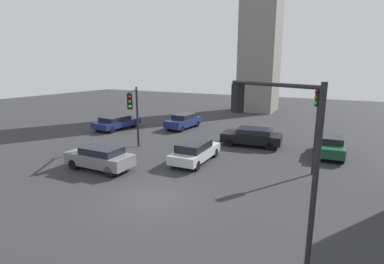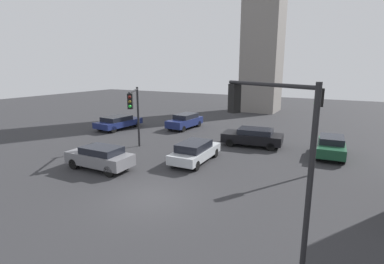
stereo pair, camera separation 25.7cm
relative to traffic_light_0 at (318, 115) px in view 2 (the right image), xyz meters
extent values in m
plane|color=#2D2D30|center=(-6.38, -6.86, -3.45)|extent=(102.50, 102.50, 0.00)
cylinder|color=black|center=(0.01, 0.01, -0.98)|extent=(0.16, 0.16, 4.93)
cube|color=black|center=(0.01, 0.01, 0.98)|extent=(0.45, 0.45, 1.00)
sphere|color=#4C0F0C|center=(-0.14, -0.12, 1.28)|extent=(0.20, 0.20, 0.20)
sphere|color=#594714|center=(-0.14, -0.12, 0.98)|extent=(0.20, 0.20, 0.20)
sphere|color=green|center=(-0.14, -0.12, 0.68)|extent=(0.20, 0.20, 0.20)
cylinder|color=black|center=(-12.65, 0.23, -1.15)|extent=(0.16, 0.16, 4.59)
cylinder|color=black|center=(-11.78, -1.25, 0.98)|extent=(1.83, 3.01, 0.12)
cube|color=black|center=(-11.04, -2.51, 0.43)|extent=(0.44, 0.44, 1.00)
sphere|color=#4C0F0C|center=(-10.94, -2.68, 0.73)|extent=(0.20, 0.20, 0.20)
sphere|color=#594714|center=(-10.94, -2.68, 0.43)|extent=(0.20, 0.20, 0.20)
sphere|color=green|center=(-10.94, -2.68, 0.13)|extent=(0.20, 0.20, 0.20)
cylinder|color=black|center=(0.77, -9.23, -0.60)|extent=(0.16, 0.16, 5.69)
cylinder|color=black|center=(-0.75, -8.36, 2.09)|extent=(3.09, 1.86, 0.12)
cube|color=black|center=(-2.04, -7.61, 1.54)|extent=(0.44, 0.44, 1.00)
sphere|color=red|center=(-2.22, -7.51, 1.84)|extent=(0.20, 0.20, 0.20)
sphere|color=#594714|center=(-2.22, -7.51, 1.54)|extent=(0.20, 0.20, 0.20)
sphere|color=#14471E|center=(-2.22, -7.51, 1.24)|extent=(0.20, 0.20, 0.20)
cube|color=slate|center=(-11.43, -5.07, -2.78)|extent=(4.16, 1.77, 0.69)
cube|color=black|center=(-11.22, -5.06, -2.25)|extent=(2.34, 1.54, 0.45)
cylinder|color=black|center=(-12.82, -5.79, -3.13)|extent=(0.65, 0.32, 0.64)
cylinder|color=black|center=(-12.85, -4.40, -3.13)|extent=(0.65, 0.32, 0.64)
cylinder|color=black|center=(-10.01, -5.74, -3.13)|extent=(0.65, 0.32, 0.64)
cylinder|color=black|center=(-10.04, -4.35, -3.13)|extent=(0.65, 0.32, 0.64)
cube|color=#ADB2B7|center=(-7.01, -1.08, -2.86)|extent=(1.93, 4.45, 0.57)
cube|color=black|center=(-7.00, -1.30, -2.34)|extent=(1.65, 2.51, 0.54)
cylinder|color=black|center=(-7.79, 0.39, -3.14)|extent=(0.34, 0.62, 0.61)
cylinder|color=black|center=(-6.32, 0.44, -3.14)|extent=(0.34, 0.62, 0.61)
cylinder|color=black|center=(-7.69, -2.59, -3.14)|extent=(0.34, 0.62, 0.61)
cylinder|color=black|center=(-6.23, -2.55, -3.14)|extent=(0.34, 0.62, 0.61)
cube|color=#19472D|center=(0.67, 4.41, -2.81)|extent=(1.98, 4.18, 0.65)
cube|color=black|center=(0.66, 4.61, -2.30)|extent=(1.67, 2.38, 0.46)
cylinder|color=black|center=(1.47, 3.06, -3.13)|extent=(0.35, 0.64, 0.63)
cylinder|color=black|center=(0.04, 2.98, -3.13)|extent=(0.35, 0.64, 0.63)
cylinder|color=black|center=(1.30, 5.84, -3.13)|extent=(0.35, 0.64, 0.63)
cylinder|color=black|center=(-0.13, 5.75, -3.13)|extent=(0.35, 0.64, 0.63)
cube|color=navy|center=(-18.58, 4.46, -2.84)|extent=(2.43, 4.86, 0.56)
cube|color=black|center=(-18.59, 4.22, -2.37)|extent=(2.04, 2.77, 0.47)
cylinder|color=black|center=(-19.33, 6.12, -3.12)|extent=(0.42, 0.67, 0.65)
cylinder|color=black|center=(-17.60, 6.00, -3.12)|extent=(0.42, 0.67, 0.65)
cylinder|color=black|center=(-19.55, 2.91, -3.12)|extent=(0.42, 0.67, 0.65)
cylinder|color=black|center=(-17.83, 2.79, -3.12)|extent=(0.42, 0.67, 0.65)
cube|color=black|center=(-4.95, 4.53, -2.81)|extent=(4.73, 2.52, 0.68)
cube|color=black|center=(-4.72, 4.56, -2.28)|extent=(2.72, 2.06, 0.45)
cylinder|color=black|center=(-6.39, 3.54, -3.14)|extent=(0.64, 0.43, 0.60)
cylinder|color=black|center=(-6.57, 5.20, -3.14)|extent=(0.64, 0.43, 0.60)
cylinder|color=black|center=(-3.32, 3.87, -3.14)|extent=(0.64, 0.43, 0.60)
cylinder|color=black|center=(-3.50, 5.53, -3.14)|extent=(0.64, 0.43, 0.60)
cube|color=navy|center=(-12.89, 7.78, -2.80)|extent=(2.00, 4.45, 0.70)
cube|color=black|center=(-12.88, 8.00, -2.24)|extent=(1.68, 2.52, 0.50)
cylinder|color=black|center=(-12.25, 6.26, -3.14)|extent=(0.35, 0.62, 0.61)
cylinder|color=black|center=(-13.70, 6.34, -3.14)|extent=(0.35, 0.62, 0.61)
cylinder|color=black|center=(-12.09, 9.22, -3.14)|extent=(0.35, 0.62, 0.61)
cylinder|color=black|center=(-13.53, 9.30, -3.14)|extent=(0.35, 0.62, 0.61)
cube|color=gray|center=(-9.62, 23.30, 9.28)|extent=(4.81, 4.81, 25.46)
camera|label=1|loc=(1.26, -17.33, 2.60)|focal=27.35mm
camera|label=2|loc=(1.49, -17.21, 2.60)|focal=27.35mm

